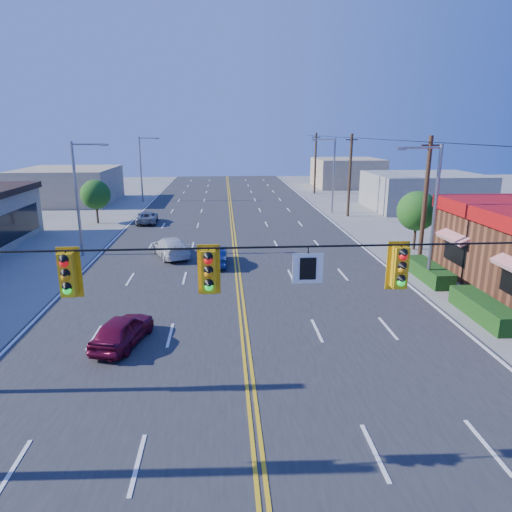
{
  "coord_description": "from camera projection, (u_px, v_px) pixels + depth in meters",
  "views": [
    {
      "loc": [
        -0.82,
        -10.49,
        8.69
      ],
      "look_at": [
        0.87,
        12.99,
        2.2
      ],
      "focal_mm": 32.0,
      "sensor_mm": 36.0,
      "label": 1
    }
  ],
  "objects": [
    {
      "name": "ground",
      "position": [
        258.0,
        460.0,
        12.45
      ],
      "size": [
        160.0,
        160.0,
        0.0
      ],
      "primitive_type": "plane",
      "color": "gray",
      "rests_on": "ground"
    },
    {
      "name": "road",
      "position": [
        236.0,
        260.0,
        31.67
      ],
      "size": [
        20.0,
        120.0,
        0.06
      ],
      "primitive_type": "cube",
      "color": "#2D2D30",
      "rests_on": "ground"
    },
    {
      "name": "signal_span",
      "position": [
        254.0,
        292.0,
        11.14
      ],
      "size": [
        24.32,
        0.34,
        9.0
      ],
      "color": "#47301E",
      "rests_on": "ground"
    },
    {
      "name": "streetlight_se",
      "position": [
        432.0,
        208.0,
        25.46
      ],
      "size": [
        2.55,
        0.25,
        8.0
      ],
      "color": "gray",
      "rests_on": "ground"
    },
    {
      "name": "streetlight_ne",
      "position": [
        332.0,
        171.0,
        48.54
      ],
      "size": [
        2.55,
        0.25,
        8.0
      ],
      "color": "gray",
      "rests_on": "ground"
    },
    {
      "name": "streetlight_sw",
      "position": [
        79.0,
        193.0,
        31.66
      ],
      "size": [
        2.55,
        0.25,
        8.0
      ],
      "color": "gray",
      "rests_on": "ground"
    },
    {
      "name": "streetlight_nw",
      "position": [
        142.0,
        165.0,
        56.66
      ],
      "size": [
        2.55,
        0.25,
        8.0
      ],
      "color": "gray",
      "rests_on": "ground"
    },
    {
      "name": "utility_pole_near",
      "position": [
        425.0,
        202.0,
        29.49
      ],
      "size": [
        0.28,
        0.28,
        8.4
      ],
      "primitive_type": "cylinder",
      "color": "#47301E",
      "rests_on": "ground"
    },
    {
      "name": "utility_pole_mid",
      "position": [
        350.0,
        176.0,
        46.8
      ],
      "size": [
        0.28,
        0.28,
        8.4
      ],
      "primitive_type": "cylinder",
      "color": "#47301E",
      "rests_on": "ground"
    },
    {
      "name": "utility_pole_far",
      "position": [
        315.0,
        164.0,
        64.1
      ],
      "size": [
        0.28,
        0.28,
        8.4
      ],
      "primitive_type": "cylinder",
      "color": "#47301E",
      "rests_on": "ground"
    },
    {
      "name": "tree_kfc_rear",
      "position": [
        417.0,
        211.0,
        33.76
      ],
      "size": [
        2.94,
        2.94,
        4.41
      ],
      "color": "#47301E",
      "rests_on": "ground"
    },
    {
      "name": "tree_west",
      "position": [
        95.0,
        195.0,
        43.5
      ],
      "size": [
        2.8,
        2.8,
        4.2
      ],
      "color": "#47301E",
      "rests_on": "ground"
    },
    {
      "name": "bld_east_mid",
      "position": [
        424.0,
        191.0,
        51.91
      ],
      "size": [
        12.0,
        10.0,
        4.0
      ],
      "primitive_type": "cube",
      "color": "gray",
      "rests_on": "ground"
    },
    {
      "name": "bld_west_far",
      "position": [
        69.0,
        185.0,
        56.66
      ],
      "size": [
        11.0,
        12.0,
        4.2
      ],
      "primitive_type": "cube",
      "color": "tan",
      "rests_on": "ground"
    },
    {
      "name": "bld_east_far",
      "position": [
        347.0,
        173.0,
        72.8
      ],
      "size": [
        10.0,
        10.0,
        4.4
      ],
      "primitive_type": "cube",
      "color": "tan",
      "rests_on": "ground"
    },
    {
      "name": "car_magenta",
      "position": [
        123.0,
        331.0,
        18.94
      ],
      "size": [
        2.37,
        3.96,
        1.26
      ],
      "primitive_type": "imported",
      "rotation": [
        0.0,
        0.0,
        2.89
      ],
      "color": "maroon",
      "rests_on": "ground"
    },
    {
      "name": "car_blue",
      "position": [
        217.0,
        256.0,
        30.26
      ],
      "size": [
        1.44,
        3.83,
        1.25
      ],
      "primitive_type": "imported",
      "rotation": [
        0.0,
        0.0,
        3.11
      ],
      "color": "navy",
      "rests_on": "ground"
    },
    {
      "name": "car_white",
      "position": [
        170.0,
        248.0,
        32.25
      ],
      "size": [
        3.48,
        5.08,
        1.37
      ],
      "primitive_type": "imported",
      "rotation": [
        0.0,
        0.0,
        3.51
      ],
      "color": "silver",
      "rests_on": "ground"
    },
    {
      "name": "car_silver",
      "position": [
        147.0,
        218.0,
        43.94
      ],
      "size": [
        2.15,
        4.2,
        1.13
      ],
      "primitive_type": "imported",
      "rotation": [
        0.0,
        0.0,
        3.21
      ],
      "color": "gray",
      "rests_on": "ground"
    }
  ]
}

